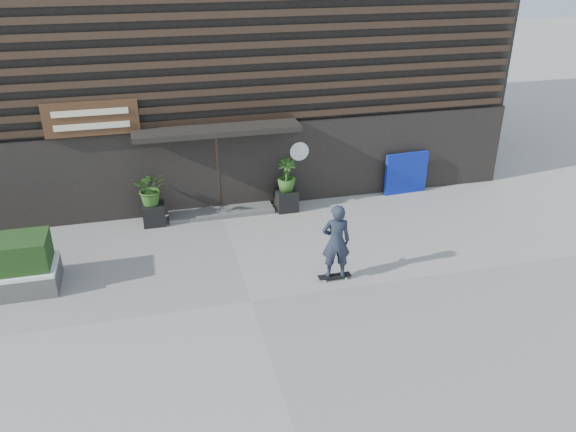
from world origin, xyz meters
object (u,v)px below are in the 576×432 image
object	(u,v)px
skateboarder	(336,242)
blue_tarp	(406,173)
planter_pot_left	(154,214)
planter_pot_right	(286,200)

from	to	relation	value
skateboarder	blue_tarp	bearing A→B (deg)	49.10
planter_pot_left	skateboarder	world-z (taller)	skateboarder
planter_pot_right	blue_tarp	bearing A→B (deg)	4.42
planter_pot_right	blue_tarp	xyz separation A→B (m)	(3.88, 0.30, 0.35)
planter_pot_left	blue_tarp	bearing A→B (deg)	2.24
planter_pot_left	planter_pot_right	size ratio (longest dim) A/B	1.00
planter_pot_right	skateboarder	distance (m)	4.04
planter_pot_left	skateboarder	distance (m)	5.66
planter_pot_right	skateboarder	bearing A→B (deg)	-87.42
planter_pot_left	blue_tarp	distance (m)	7.69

